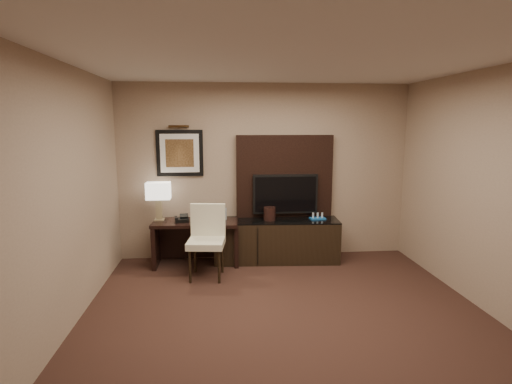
{
  "coord_description": "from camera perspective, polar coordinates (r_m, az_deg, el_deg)",
  "views": [
    {
      "loc": [
        -0.71,
        -3.65,
        2.09
      ],
      "look_at": [
        -0.2,
        1.8,
        1.15
      ],
      "focal_mm": 28.0,
      "sensor_mm": 36.0,
      "label": 1
    }
  ],
  "objects": [
    {
      "name": "wall_left",
      "position": [
        4.03,
        -27.64,
        -1.97
      ],
      "size": [
        0.01,
        5.0,
        2.7
      ],
      "primitive_type": "cube",
      "color": "gray",
      "rests_on": "floor"
    },
    {
      "name": "picture_light",
      "position": [
        6.12,
        -10.98,
        9.19
      ],
      "size": [
        0.04,
        0.04,
        0.3
      ],
      "primitive_type": "cylinder",
      "color": "#3F2914",
      "rests_on": "wall_back"
    },
    {
      "name": "ice_bucket",
      "position": [
        6.03,
        1.95,
        -3.11
      ],
      "size": [
        0.19,
        0.19,
        0.2
      ],
      "primitive_type": "cylinder",
      "rotation": [
        0.0,
        0.0,
        -0.02
      ],
      "color": "black",
      "rests_on": "credenza"
    },
    {
      "name": "wall_front",
      "position": [
        1.55,
        24.51,
        -19.81
      ],
      "size": [
        4.5,
        0.01,
        2.7
      ],
      "primitive_type": "cube",
      "color": "gray",
      "rests_on": "floor"
    },
    {
      "name": "book",
      "position": [
        5.94,
        -7.84,
        -3.1
      ],
      "size": [
        0.17,
        0.02,
        0.23
      ],
      "primitive_type": "imported",
      "rotation": [
        0.0,
        0.0,
        -0.01
      ],
      "color": "#9E927C",
      "rests_on": "desk"
    },
    {
      "name": "wall_back",
      "position": [
        6.24,
        1.27,
        2.92
      ],
      "size": [
        4.5,
        0.01,
        2.7
      ],
      "primitive_type": "cube",
      "color": "gray",
      "rests_on": "floor"
    },
    {
      "name": "desk_phone",
      "position": [
        5.97,
        -10.55,
        -3.75
      ],
      "size": [
        0.22,
        0.2,
        0.1
      ],
      "primitive_type": null,
      "rotation": [
        0.0,
        0.0,
        0.17
      ],
      "color": "black",
      "rests_on": "desk"
    },
    {
      "name": "desk",
      "position": [
        6.07,
        -8.55,
        -7.18
      ],
      "size": [
        1.28,
        0.62,
        0.67
      ],
      "primitive_type": "cube",
      "rotation": [
        0.0,
        0.0,
        -0.07
      ],
      "color": "black",
      "rests_on": "floor"
    },
    {
      "name": "floor",
      "position": [
        4.27,
        5.29,
        -19.67
      ],
      "size": [
        4.5,
        5.0,
        0.01
      ],
      "primitive_type": "cube",
      "color": "#311B16",
      "rests_on": "ground"
    },
    {
      "name": "table_lamp",
      "position": [
        6.1,
        -13.71,
        -1.54
      ],
      "size": [
        0.33,
        0.19,
        0.52
      ],
      "primitive_type": null,
      "rotation": [
        0.0,
        0.0,
        -0.03
      ],
      "color": "#98865F",
      "rests_on": "desk"
    },
    {
      "name": "water_bottle",
      "position": [
        6.0,
        -4.51,
        -3.12
      ],
      "size": [
        0.08,
        0.08,
        0.18
      ],
      "primitive_type": "cylinder",
      "rotation": [
        0.0,
        0.0,
        0.31
      ],
      "color": "#B0BEC7",
      "rests_on": "desk"
    },
    {
      "name": "blue_folder",
      "position": [
        5.94,
        -7.31,
        -4.1
      ],
      "size": [
        0.26,
        0.32,
        0.02
      ],
      "primitive_type": "cube",
      "rotation": [
        0.0,
        0.0,
        0.14
      ],
      "color": "#164293",
      "rests_on": "desk"
    },
    {
      "name": "tv_wall_panel",
      "position": [
        6.23,
        4.07,
        2.15
      ],
      "size": [
        1.5,
        0.12,
        1.3
      ],
      "primitive_type": "cube",
      "color": "black",
      "rests_on": "wall_back"
    },
    {
      "name": "desk_chair",
      "position": [
        5.49,
        -7.13,
        -7.12
      ],
      "size": [
        0.55,
        0.61,
        1.01
      ],
      "primitive_type": null,
      "rotation": [
        0.0,
        0.0,
        -0.12
      ],
      "color": "#EBE7C4",
      "rests_on": "floor"
    },
    {
      "name": "credenza",
      "position": [
        6.18,
        2.94,
        -6.89
      ],
      "size": [
        1.91,
        0.64,
        0.65
      ],
      "primitive_type": "cube",
      "rotation": [
        0.0,
        0.0,
        -0.06
      ],
      "color": "black",
      "rests_on": "floor"
    },
    {
      "name": "ceiling",
      "position": [
        3.77,
        5.96,
        18.99
      ],
      "size": [
        4.5,
        5.0,
        0.01
      ],
      "primitive_type": "cube",
      "color": "silver",
      "rests_on": "wall_back"
    },
    {
      "name": "minibar_tray",
      "position": [
        6.19,
        8.8,
        -3.46
      ],
      "size": [
        0.25,
        0.16,
        0.08
      ],
      "primitive_type": null,
      "rotation": [
        0.0,
        0.0,
        0.11
      ],
      "color": "#1B60B0",
      "rests_on": "credenza"
    },
    {
      "name": "tv",
      "position": [
        6.17,
        4.19,
        -0.27
      ],
      "size": [
        1.0,
        0.08,
        0.6
      ],
      "primitive_type": "cube",
      "color": "black",
      "rests_on": "tv_wall_panel"
    },
    {
      "name": "artwork",
      "position": [
        6.18,
        -10.82,
        5.48
      ],
      "size": [
        0.7,
        0.04,
        0.7
      ],
      "primitive_type": "cube",
      "color": "black",
      "rests_on": "wall_back"
    }
  ]
}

